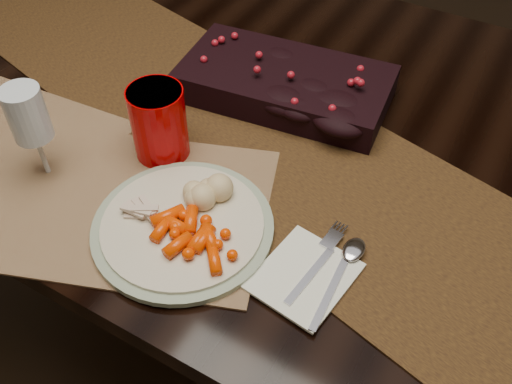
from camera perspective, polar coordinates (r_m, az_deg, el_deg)
The scene contains 14 objects.
floor at distance 1.63m, azimuth 3.33°, elevation -13.55°, with size 5.00×5.00×0.00m, color black.
dining_table at distance 1.32m, azimuth 4.03°, elevation -5.48°, with size 1.80×1.00×0.75m, color black.
table_runner at distance 1.00m, azimuth 0.15°, elevation 5.19°, with size 1.75×0.36×0.00m, color black.
centerpiece at distance 1.07m, azimuth 2.92°, elevation 11.20°, with size 0.38×0.20×0.08m, color black, non-canonical shape.
placemat_main at distance 0.91m, azimuth -12.47°, elevation -1.25°, with size 0.43×0.31×0.00m, color brown.
dinner_plate at distance 0.86m, azimuth -7.34°, elevation -3.42°, with size 0.27×0.27×0.02m, color beige.
baby_carrots at distance 0.83m, azimuth -6.09°, elevation -3.79°, with size 0.12×0.10×0.02m, color #EF3B00, non-canonical shape.
mashed_potatoes at distance 0.87m, azimuth -5.29°, elevation 0.37°, with size 0.08×0.07×0.04m, color #F0DF81, non-canonical shape.
turkey_shreds at distance 0.87m, azimuth -11.49°, elevation -1.88°, with size 0.07×0.06×0.02m, color beige, non-canonical shape.
napkin at distance 0.81m, azimuth 4.87°, elevation -8.38°, with size 0.12×0.14×0.00m, color white.
fork at distance 0.81m, azimuth 5.97°, elevation -7.36°, with size 0.02×0.15×0.00m, color #AAACBC, non-canonical shape.
spoon at distance 0.80m, azimuth 8.13°, elevation -8.65°, with size 0.03×0.16×0.00m, color #B7B4CC, non-canonical shape.
red_cup at distance 0.95m, azimuth -9.69°, elevation 6.85°, with size 0.09×0.09×0.13m, color #B00001.
wine_glass at distance 0.95m, azimuth -21.26°, elevation 5.39°, with size 0.06×0.06×0.17m, color silver, non-canonical shape.
Camera 1 is at (0.32, -0.74, 1.42)m, focal length 40.00 mm.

